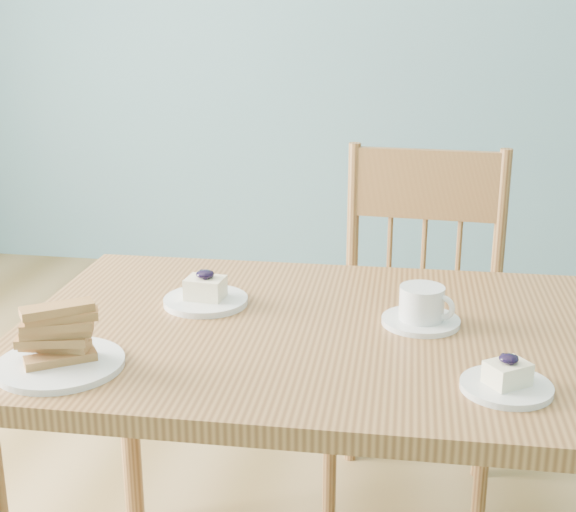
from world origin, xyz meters
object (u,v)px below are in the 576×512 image
(dining_chair, at_px, (416,331))
(coffee_cup, at_px, (422,308))
(cheesecake_plate_far, at_px, (206,295))
(cheesecake_plate_near, at_px, (507,381))
(biscotti_plate, at_px, (59,347))
(dining_table, at_px, (370,365))

(dining_chair, relative_size, coffee_cup, 6.36)
(coffee_cup, bearing_deg, cheesecake_plate_far, -160.64)
(dining_chair, distance_m, cheesecake_plate_far, 0.72)
(cheesecake_plate_near, xyz_separation_m, biscotti_plate, (-0.76, -0.05, 0.02))
(dining_chair, height_order, biscotti_plate, dining_chair)
(coffee_cup, relative_size, biscotti_plate, 0.70)
(dining_chair, relative_size, cheesecake_plate_near, 6.53)
(dining_table, relative_size, biscotti_plate, 6.35)
(coffee_cup, bearing_deg, dining_chair, 114.73)
(dining_table, relative_size, cheesecake_plate_far, 7.91)
(cheesecake_plate_near, relative_size, cheesecake_plate_far, 0.85)
(dining_chair, xyz_separation_m, coffee_cup, (0.01, -0.55, 0.27))
(dining_table, height_order, cheesecake_plate_near, cheesecake_plate_near)
(dining_chair, bearing_deg, biscotti_plate, -121.81)
(dining_table, bearing_deg, biscotti_plate, -154.61)
(cheesecake_plate_near, relative_size, biscotti_plate, 0.68)
(biscotti_plate, bearing_deg, cheesecake_plate_near, 3.45)
(cheesecake_plate_far, relative_size, coffee_cup, 1.15)
(cheesecake_plate_far, bearing_deg, coffee_cup, -4.35)
(dining_chair, distance_m, coffee_cup, 0.61)
(coffee_cup, bearing_deg, biscotti_plate, -129.57)
(dining_table, relative_size, dining_chair, 1.43)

